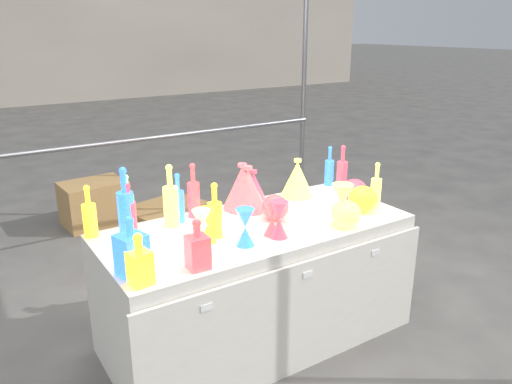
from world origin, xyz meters
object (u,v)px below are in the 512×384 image
bottle_0 (89,211)px  lampshade_0 (248,188)px  display_table (257,283)px  globe_0 (363,200)px  decanter_0 (139,259)px  cardboard_box_closed (94,203)px  hourglass_0 (272,219)px

bottle_0 → lampshade_0: size_ratio=1.04×
display_table → globe_0: size_ratio=10.22×
bottle_0 → lampshade_0: bottle_0 is taller
decanter_0 → bottle_0: bearing=85.3°
display_table → bottle_0: (-0.85, 0.36, 0.52)m
display_table → cardboard_box_closed: size_ratio=3.15×
display_table → cardboard_box_closed: display_table is taller
hourglass_0 → display_table: bearing=87.6°
decanter_0 → globe_0: decanter_0 is taller
decanter_0 → globe_0: (1.49, 0.14, -0.05)m
globe_0 → lampshade_0: (-0.58, 0.41, 0.07)m
bottle_0 → hourglass_0: 0.99m
cardboard_box_closed → bottle_0: bearing=-109.0°
bottle_0 → hourglass_0: bottle_0 is taller
decanter_0 → lampshade_0: size_ratio=0.87×
cardboard_box_closed → decanter_0: decanter_0 is taller
display_table → hourglass_0: bearing=-92.4°
bottle_0 → decanter_0: (0.04, -0.66, -0.02)m
bottle_0 → hourglass_0: (0.84, -0.52, -0.05)m
cardboard_box_closed → hourglass_0: (0.30, -2.60, 0.63)m
hourglass_0 → cardboard_box_closed: bearing=96.6°
hourglass_0 → lampshade_0: (0.10, 0.41, 0.05)m
cardboard_box_closed → bottle_0: (-0.54, -2.08, 0.68)m
display_table → hourglass_0: hourglass_0 is taller
cardboard_box_closed → globe_0: globe_0 is taller
bottle_0 → lampshade_0: (0.94, -0.11, -0.01)m
cardboard_box_closed → lampshade_0: 2.33m
hourglass_0 → lampshade_0: bearing=76.3°
display_table → bottle_0: bearing=157.1°
lampshade_0 → decanter_0: bearing=-164.3°
cardboard_box_closed → hourglass_0: bearing=-87.8°
decanter_0 → globe_0: bearing=-2.6°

